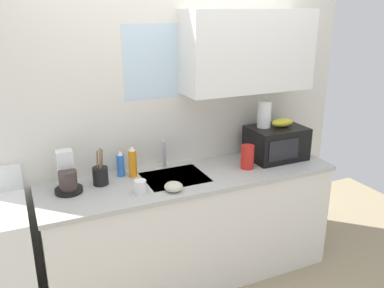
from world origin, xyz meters
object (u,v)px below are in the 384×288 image
object	(u,v)px
paper_towel_roll	(264,114)
mug_white	(140,187)
banana_bunch	(282,122)
small_bowl	(174,187)
utensil_crock	(100,175)
microwave	(276,143)
dish_soap_bottle_orange	(133,162)
coffee_maker	(67,177)
cereal_canister	(247,157)
dish_soap_bottle_blue	(121,164)

from	to	relation	value
paper_towel_roll	mug_white	size ratio (longest dim) A/B	2.32
banana_bunch	small_bowl	distance (m)	1.14
banana_bunch	utensil_crock	xyz separation A→B (m)	(-1.51, 0.07, -0.23)
microwave	mug_white	distance (m)	1.26
dish_soap_bottle_orange	utensil_crock	world-z (taller)	utensil_crock
coffee_maker	mug_white	bearing A→B (deg)	-29.20
mug_white	banana_bunch	bearing A→B (deg)	8.33
mug_white	utensil_crock	bearing A→B (deg)	129.51
microwave	cereal_canister	size ratio (longest dim) A/B	2.43
paper_towel_roll	dish_soap_bottle_orange	xyz separation A→B (m)	(-1.11, 0.07, -0.27)
dish_soap_bottle_orange	small_bowl	size ratio (longest dim) A/B	1.85
banana_bunch	small_bowl	size ratio (longest dim) A/B	1.54
mug_white	utensil_crock	world-z (taller)	utensil_crock
dish_soap_bottle_orange	banana_bunch	bearing A→B (deg)	-5.23
mug_white	utensil_crock	xyz separation A→B (m)	(-0.21, 0.26, 0.02)
paper_towel_roll	coffee_maker	distance (m)	1.62
microwave	banana_bunch	bearing A→B (deg)	1.77
banana_bunch	dish_soap_bottle_blue	xyz separation A→B (m)	(-1.34, 0.16, -0.21)
banana_bunch	utensil_crock	world-z (taller)	banana_bunch
cereal_canister	utensil_crock	xyz separation A→B (m)	(-1.12, 0.17, -0.02)
microwave	small_bowl	size ratio (longest dim) A/B	3.54
mug_white	paper_towel_roll	bearing A→B (deg)	11.81
coffee_maker	dish_soap_bottle_orange	size ratio (longest dim) A/B	1.17
microwave	small_bowl	distance (m)	1.06
dish_soap_bottle_blue	mug_white	bearing A→B (deg)	-83.45
microwave	banana_bunch	size ratio (longest dim) A/B	2.30
paper_towel_roll	dish_soap_bottle_blue	xyz separation A→B (m)	(-1.19, 0.11, -0.29)
paper_towel_roll	dish_soap_bottle_blue	distance (m)	1.23
dish_soap_bottle_orange	utensil_crock	size ratio (longest dim) A/B	0.85
microwave	cereal_canister	xyz separation A→B (m)	(-0.34, -0.10, -0.04)
dish_soap_bottle_blue	cereal_canister	size ratio (longest dim) A/B	1.07
small_bowl	coffee_maker	bearing A→B (deg)	155.10
dish_soap_bottle_blue	coffee_maker	bearing A→B (deg)	-165.51
microwave	mug_white	xyz separation A→B (m)	(-1.25, -0.19, -0.09)
utensil_crock	cereal_canister	bearing A→B (deg)	-8.61
paper_towel_roll	cereal_canister	xyz separation A→B (m)	(-0.24, -0.15, -0.29)
paper_towel_roll	cereal_canister	world-z (taller)	paper_towel_roll
dish_soap_bottle_blue	mug_white	distance (m)	0.36
dish_soap_bottle_blue	utensil_crock	size ratio (longest dim) A/B	0.71
small_bowl	utensil_crock	bearing A→B (deg)	143.63
small_bowl	cereal_canister	bearing A→B (deg)	12.31
small_bowl	banana_bunch	bearing A→B (deg)	13.06
banana_bunch	dish_soap_bottle_orange	xyz separation A→B (m)	(-1.26, 0.12, -0.19)
mug_white	coffee_maker	bearing A→B (deg)	150.80
dish_soap_bottle_orange	mug_white	size ratio (longest dim) A/B	2.53
paper_towel_roll	dish_soap_bottle_orange	size ratio (longest dim) A/B	0.92
paper_towel_roll	small_bowl	xyz separation A→B (m)	(-0.93, -0.30, -0.35)
paper_towel_roll	dish_soap_bottle_orange	distance (m)	1.14
utensil_crock	coffee_maker	bearing A→B (deg)	-177.15
utensil_crock	dish_soap_bottle_orange	bearing A→B (deg)	10.12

